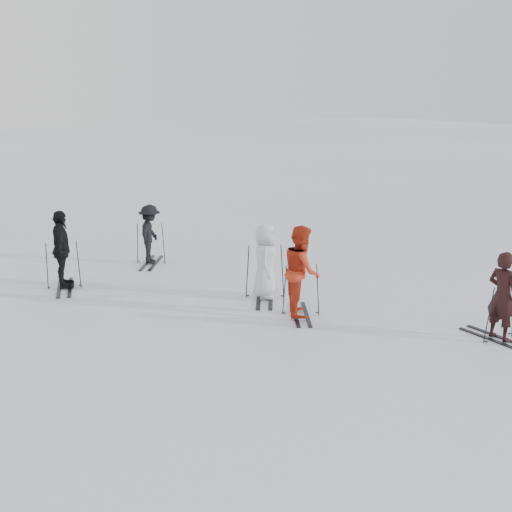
{
  "coord_description": "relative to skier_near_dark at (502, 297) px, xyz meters",
  "views": [
    {
      "loc": [
        -7.48,
        -10.23,
        4.62
      ],
      "look_at": [
        0.0,
        1.0,
        1.0
      ],
      "focal_mm": 45.0,
      "sensor_mm": 36.0,
      "label": 1
    }
  ],
  "objects": [
    {
      "name": "skis_uphill_left",
      "position": [
        -5.76,
        7.62,
        -0.26
      ],
      "size": [
        1.77,
        1.32,
        1.15
      ],
      "primitive_type": null,
      "rotation": [
        0.0,
        0.0,
        1.23
      ],
      "color": "black",
      "rests_on": "ground"
    },
    {
      "name": "skis_grey",
      "position": [
        -2.25,
        4.43,
        -0.21
      ],
      "size": [
        1.94,
        1.75,
        1.26
      ],
      "primitive_type": null,
      "rotation": [
        0.0,
        0.0,
        0.95
      ],
      "color": "black",
      "rests_on": "ground"
    },
    {
      "name": "skier_grey",
      "position": [
        -2.25,
        4.43,
        -0.01
      ],
      "size": [
        0.9,
        0.97,
        1.66
      ],
      "primitive_type": "imported",
      "rotation": [
        0.0,
        0.0,
        0.95
      ],
      "color": "silver",
      "rests_on": "ground"
    },
    {
      "name": "skis_uphill_far",
      "position": [
        -3.16,
        8.46,
        -0.27
      ],
      "size": [
        1.73,
        1.6,
        1.13
      ],
      "primitive_type": null,
      "rotation": [
        0.0,
        0.0,
        0.91
      ],
      "color": "black",
      "rests_on": "ground"
    },
    {
      "name": "skier_uphill_left",
      "position": [
        -5.76,
        7.62,
        0.07
      ],
      "size": [
        0.77,
        1.15,
        1.82
      ],
      "primitive_type": "imported",
      "rotation": [
        0.0,
        0.0,
        1.23
      ],
      "color": "black",
      "rests_on": "ground"
    },
    {
      "name": "ground",
      "position": [
        -2.48,
        3.45,
        -0.84
      ],
      "size": [
        120.0,
        120.0,
        0.0
      ],
      "primitive_type": "plane",
      "color": "silver",
      "rests_on": "ground"
    },
    {
      "name": "skier_near_dark",
      "position": [
        0.0,
        0.0,
        0.0
      ],
      "size": [
        0.41,
        0.62,
        1.68
      ],
      "primitive_type": "imported",
      "rotation": [
        0.0,
        0.0,
        1.59
      ],
      "color": "black",
      "rests_on": "ground"
    },
    {
      "name": "skier_uphill_far",
      "position": [
        -3.16,
        8.46,
        -0.06
      ],
      "size": [
        1.07,
        1.15,
        1.55
      ],
      "primitive_type": "imported",
      "rotation": [
        0.0,
        0.0,
        0.91
      ],
      "color": "black",
      "rests_on": "ground"
    },
    {
      "name": "skier_red",
      "position": [
        -2.25,
        3.12,
        0.09
      ],
      "size": [
        1.08,
        1.14,
        1.86
      ],
      "primitive_type": "imported",
      "rotation": [
        0.0,
        0.0,
        1.02
      ],
      "color": "#B42A14",
      "rests_on": "ground"
    },
    {
      "name": "skis_near_dark",
      "position": [
        0.0,
        0.0,
        -0.26
      ],
      "size": [
        1.59,
        0.86,
        1.15
      ],
      "primitive_type": null,
      "rotation": [
        0.0,
        0.0,
        1.59
      ],
      "color": "black",
      "rests_on": "ground"
    },
    {
      "name": "skis_red",
      "position": [
        -2.25,
        3.12,
        -0.28
      ],
      "size": [
        1.73,
        1.5,
        1.12
      ],
      "primitive_type": null,
      "rotation": [
        0.0,
        0.0,
        1.02
      ],
      "color": "black",
      "rests_on": "ground"
    }
  ]
}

